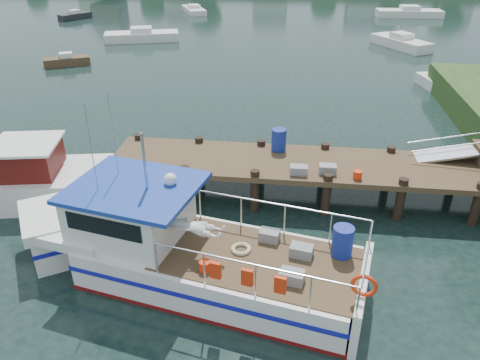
# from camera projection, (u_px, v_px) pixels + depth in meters

# --- Properties ---
(ground_plane) EXTENTS (160.00, 160.00, 0.00)m
(ground_plane) POSITION_uv_depth(u_px,v_px,m) (271.00, 193.00, 17.96)
(ground_plane) COLOR black
(dock) EXTENTS (16.60, 3.00, 4.78)m
(dock) POSITION_uv_depth(u_px,v_px,m) (460.00, 148.00, 16.20)
(dock) COLOR #493622
(dock) RESTS_ON ground
(lobster_boat) EXTENTS (10.81, 4.97, 5.21)m
(lobster_boat) POSITION_uv_depth(u_px,v_px,m) (176.00, 248.00, 13.30)
(lobster_boat) COLOR silver
(lobster_boat) RESTS_ON ground
(work_boat) EXTENTS (9.03, 4.12, 4.72)m
(work_boat) POSITION_uv_depth(u_px,v_px,m) (6.00, 181.00, 17.20)
(work_boat) COLOR silver
(work_boat) RESTS_ON ground
(moored_rowboat) EXTENTS (3.37, 2.48, 0.94)m
(moored_rowboat) POSITION_uv_depth(u_px,v_px,m) (67.00, 61.00, 34.39)
(moored_rowboat) COLOR #493622
(moored_rowboat) RESTS_ON ground
(moored_far) EXTENTS (7.31, 2.79, 1.22)m
(moored_far) POSITION_uv_depth(u_px,v_px,m) (409.00, 13.00, 53.12)
(moored_far) COLOR silver
(moored_far) RESTS_ON ground
(moored_a) EXTENTS (6.82, 4.02, 1.19)m
(moored_a) POSITION_uv_depth(u_px,v_px,m) (142.00, 36.00, 41.86)
(moored_a) COLOR silver
(moored_a) RESTS_ON ground
(moored_b) EXTENTS (4.63, 5.74, 1.24)m
(moored_b) POSITION_uv_depth(u_px,v_px,m) (401.00, 42.00, 39.41)
(moored_b) COLOR silver
(moored_b) RESTS_ON ground
(moored_c) EXTENTS (7.15, 3.94, 1.07)m
(moored_c) POSITION_uv_depth(u_px,v_px,m) (473.00, 79.00, 30.00)
(moored_c) COLOR silver
(moored_c) RESTS_ON ground
(moored_d) EXTENTS (3.97, 5.82, 0.94)m
(moored_d) POSITION_uv_depth(u_px,v_px,m) (194.00, 10.00, 55.72)
(moored_d) COLOR silver
(moored_d) RESTS_ON ground
(moored_e) EXTENTS (2.93, 3.76, 1.00)m
(moored_e) POSITION_uv_depth(u_px,v_px,m) (75.00, 16.00, 51.76)
(moored_e) COLOR black
(moored_e) RESTS_ON ground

